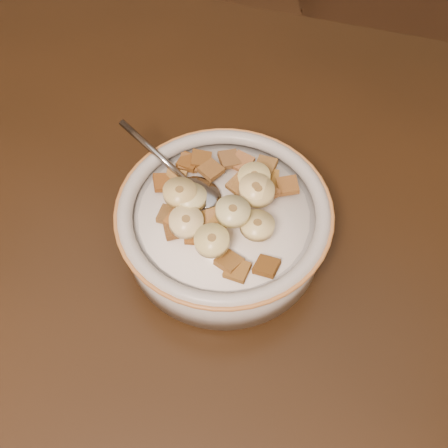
% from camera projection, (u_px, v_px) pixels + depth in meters
% --- Properties ---
extents(floor, '(4.00, 4.50, 0.10)m').
position_uv_depth(floor, '(131.00, 407.00, 1.20)').
color(floor, '#422816').
rests_on(floor, ground).
extents(table, '(1.44, 0.96, 0.04)m').
position_uv_depth(table, '(19.00, 235.00, 0.55)').
color(table, black).
rests_on(table, floor).
extents(chair, '(0.52, 0.52, 0.94)m').
position_uv_depth(chair, '(219.00, 13.00, 1.20)').
color(chair, '#372212').
rests_on(chair, floor).
extents(cereal_bowl, '(0.20, 0.20, 0.05)m').
position_uv_depth(cereal_bowl, '(224.00, 227.00, 0.50)').
color(cereal_bowl, silver).
rests_on(cereal_bowl, table).
extents(milk, '(0.17, 0.17, 0.00)m').
position_uv_depth(milk, '(224.00, 214.00, 0.48)').
color(milk, white).
rests_on(milk, cereal_bowl).
extents(spoon, '(0.06, 0.05, 0.01)m').
position_uv_depth(spoon, '(200.00, 193.00, 0.49)').
color(spoon, gray).
rests_on(spoon, cereal_bowl).
extents(cereal_square_0, '(0.02, 0.02, 0.01)m').
position_uv_depth(cereal_square_0, '(196.00, 234.00, 0.45)').
color(cereal_square_0, '#96541B').
rests_on(cereal_square_0, milk).
extents(cereal_square_1, '(0.03, 0.03, 0.01)m').
position_uv_depth(cereal_square_1, '(240.00, 185.00, 0.47)').
color(cereal_square_1, '#986435').
rests_on(cereal_square_1, milk).
extents(cereal_square_2, '(0.02, 0.02, 0.01)m').
position_uv_depth(cereal_square_2, '(237.00, 270.00, 0.44)').
color(cereal_square_2, brown).
rests_on(cereal_square_2, milk).
extents(cereal_square_3, '(0.02, 0.02, 0.01)m').
position_uv_depth(cereal_square_3, '(216.00, 221.00, 0.45)').
color(cereal_square_3, olive).
rests_on(cereal_square_3, milk).
extents(cereal_square_4, '(0.03, 0.03, 0.01)m').
position_uv_depth(cereal_square_4, '(229.00, 262.00, 0.44)').
color(cereal_square_4, brown).
rests_on(cereal_square_4, milk).
extents(cereal_square_5, '(0.03, 0.03, 0.01)m').
position_uv_depth(cereal_square_5, '(288.00, 186.00, 0.49)').
color(cereal_square_5, brown).
rests_on(cereal_square_5, milk).
extents(cereal_square_6, '(0.02, 0.02, 0.01)m').
position_uv_depth(cereal_square_6, '(266.00, 166.00, 0.50)').
color(cereal_square_6, brown).
rests_on(cereal_square_6, milk).
extents(cereal_square_7, '(0.02, 0.02, 0.01)m').
position_uv_depth(cereal_square_7, '(257.00, 193.00, 0.48)').
color(cereal_square_7, brown).
rests_on(cereal_square_7, milk).
extents(cereal_square_8, '(0.03, 0.03, 0.01)m').
position_uv_depth(cereal_square_8, '(229.00, 159.00, 0.51)').
color(cereal_square_8, brown).
rests_on(cereal_square_8, milk).
extents(cereal_square_9, '(0.02, 0.02, 0.01)m').
position_uv_depth(cereal_square_9, '(262.00, 177.00, 0.50)').
color(cereal_square_9, brown).
rests_on(cereal_square_9, milk).
extents(cereal_square_10, '(0.03, 0.03, 0.01)m').
position_uv_depth(cereal_square_10, '(259.00, 190.00, 0.48)').
color(cereal_square_10, brown).
rests_on(cereal_square_10, milk).
extents(cereal_square_11, '(0.03, 0.03, 0.01)m').
position_uv_depth(cereal_square_11, '(211.00, 170.00, 0.50)').
color(cereal_square_11, brown).
rests_on(cereal_square_11, milk).
extents(cereal_square_12, '(0.02, 0.02, 0.01)m').
position_uv_depth(cereal_square_12, '(189.00, 162.00, 0.51)').
color(cereal_square_12, brown).
rests_on(cereal_square_12, milk).
extents(cereal_square_13, '(0.02, 0.03, 0.01)m').
position_uv_depth(cereal_square_13, '(242.00, 162.00, 0.51)').
color(cereal_square_13, '#956234').
rests_on(cereal_square_13, milk).
extents(cereal_square_14, '(0.02, 0.02, 0.01)m').
position_uv_depth(cereal_square_14, '(189.00, 163.00, 0.51)').
color(cereal_square_14, '#955628').
rests_on(cereal_square_14, milk).
extents(cereal_square_15, '(0.03, 0.03, 0.01)m').
position_uv_depth(cereal_square_15, '(178.00, 219.00, 0.46)').
color(cereal_square_15, '#935B24').
rests_on(cereal_square_15, milk).
extents(cereal_square_16, '(0.03, 0.03, 0.01)m').
position_uv_depth(cereal_square_16, '(175.00, 229.00, 0.46)').
color(cereal_square_16, brown).
rests_on(cereal_square_16, milk).
extents(cereal_square_17, '(0.02, 0.02, 0.01)m').
position_uv_depth(cereal_square_17, '(268.00, 178.00, 0.50)').
color(cereal_square_17, '#8D5C1B').
rests_on(cereal_square_17, milk).
extents(cereal_square_18, '(0.02, 0.02, 0.01)m').
position_uv_depth(cereal_square_18, '(175.00, 179.00, 0.50)').
color(cereal_square_18, olive).
rests_on(cereal_square_18, milk).
extents(cereal_square_19, '(0.03, 0.03, 0.01)m').
position_uv_depth(cereal_square_19, '(164.00, 183.00, 0.49)').
color(cereal_square_19, brown).
rests_on(cereal_square_19, milk).
extents(cereal_square_20, '(0.03, 0.03, 0.01)m').
position_uv_depth(cereal_square_20, '(266.00, 192.00, 0.48)').
color(cereal_square_20, '#975E2F').
rests_on(cereal_square_20, milk).
extents(cereal_square_21, '(0.03, 0.03, 0.01)m').
position_uv_depth(cereal_square_21, '(215.00, 218.00, 0.46)').
color(cereal_square_21, olive).
rests_on(cereal_square_21, milk).
extents(cereal_square_22, '(0.02, 0.02, 0.01)m').
position_uv_depth(cereal_square_22, '(169.00, 215.00, 0.47)').
color(cereal_square_22, brown).
rests_on(cereal_square_22, milk).
extents(cereal_square_23, '(0.02, 0.02, 0.01)m').
position_uv_depth(cereal_square_23, '(267.00, 266.00, 0.44)').
color(cereal_square_23, brown).
rests_on(cereal_square_23, milk).
extents(cereal_square_24, '(0.02, 0.02, 0.01)m').
position_uv_depth(cereal_square_24, '(201.00, 159.00, 0.51)').
color(cereal_square_24, brown).
rests_on(cereal_square_24, milk).
extents(banana_slice_0, '(0.04, 0.04, 0.01)m').
position_uv_depth(banana_slice_0, '(254.00, 178.00, 0.48)').
color(banana_slice_0, '#FFE680').
rests_on(banana_slice_0, milk).
extents(banana_slice_1, '(0.04, 0.04, 0.01)m').
position_uv_depth(banana_slice_1, '(256.00, 189.00, 0.46)').
color(banana_slice_1, '#FFD884').
rests_on(banana_slice_1, milk).
extents(banana_slice_2, '(0.03, 0.03, 0.01)m').
position_uv_depth(banana_slice_2, '(180.00, 193.00, 0.46)').
color(banana_slice_2, '#F1D075').
rests_on(banana_slice_2, milk).
extents(banana_slice_3, '(0.04, 0.04, 0.01)m').
position_uv_depth(banana_slice_3, '(257.00, 225.00, 0.45)').
color(banana_slice_3, beige).
rests_on(banana_slice_3, milk).
extents(banana_slice_4, '(0.04, 0.04, 0.01)m').
position_uv_depth(banana_slice_4, '(186.00, 222.00, 0.45)').
color(banana_slice_4, beige).
rests_on(banana_slice_4, milk).
extents(banana_slice_5, '(0.04, 0.04, 0.01)m').
position_uv_depth(banana_slice_5, '(212.00, 241.00, 0.43)').
color(banana_slice_5, '#D5BD80').
rests_on(banana_slice_5, milk).
extents(banana_slice_6, '(0.04, 0.04, 0.02)m').
position_uv_depth(banana_slice_6, '(190.00, 197.00, 0.46)').
color(banana_slice_6, '#FFF49B').
rests_on(banana_slice_6, milk).
extents(banana_slice_7, '(0.04, 0.04, 0.01)m').
position_uv_depth(banana_slice_7, '(258.00, 192.00, 0.46)').
color(banana_slice_7, tan).
rests_on(banana_slice_7, milk).
extents(banana_slice_8, '(0.04, 0.04, 0.01)m').
position_uv_depth(banana_slice_8, '(233.00, 211.00, 0.44)').
color(banana_slice_8, beige).
rests_on(banana_slice_8, milk).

